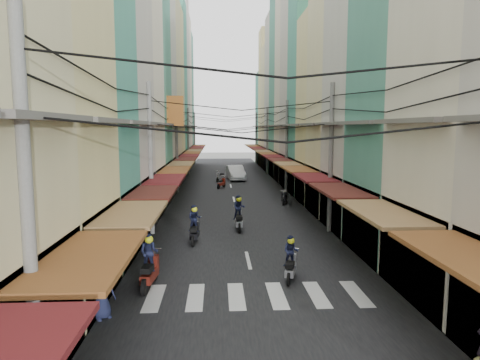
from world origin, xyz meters
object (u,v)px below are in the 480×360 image
object	(u,v)px
white_car	(236,180)
traffic_sign	(408,232)
bicycle	(373,231)
market_umbrella	(413,228)

from	to	relation	value
white_car	traffic_sign	bearing A→B (deg)	-88.13
white_car	bicycle	size ratio (longest dim) A/B	3.22
white_car	market_umbrella	size ratio (longest dim) A/B	2.60
white_car	traffic_sign	size ratio (longest dim) A/B	1.86
white_car	bicycle	world-z (taller)	white_car
bicycle	traffic_sign	size ratio (longest dim) A/B	0.58
white_car	market_umbrella	bearing A→B (deg)	-85.88
traffic_sign	bicycle	bearing A→B (deg)	76.47
market_umbrella	traffic_sign	distance (m)	2.11
market_umbrella	white_car	bearing A→B (deg)	100.00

